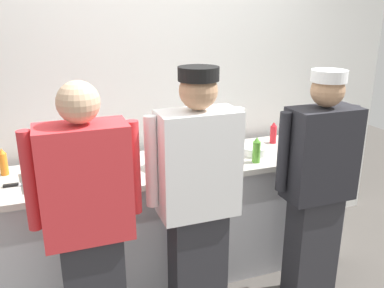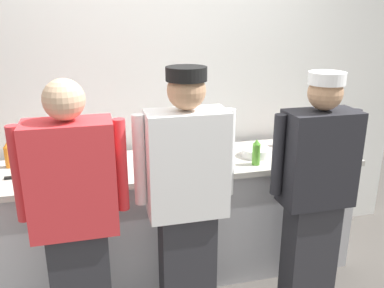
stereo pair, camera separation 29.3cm
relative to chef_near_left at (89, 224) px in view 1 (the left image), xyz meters
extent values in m
cube|color=silver|center=(0.67, 1.06, 0.52)|extent=(4.21, 0.10, 2.75)
cube|color=#B2B2B7|center=(0.67, 0.61, -0.43)|extent=(2.63, 0.59, 0.86)
cube|color=#B7B2A8|center=(0.67, 0.61, 0.02)|extent=(2.68, 0.64, 0.04)
cube|color=red|center=(0.00, 0.00, 0.24)|extent=(0.46, 0.24, 0.62)
cylinder|color=red|center=(-0.26, 0.04, 0.27)|extent=(0.07, 0.07, 0.53)
cylinder|color=red|center=(0.26, 0.04, 0.27)|extent=(0.07, 0.07, 0.53)
sphere|color=tan|center=(0.00, 0.00, 0.66)|extent=(0.21, 0.21, 0.21)
cube|color=#2D2D33|center=(0.63, 0.04, -0.46)|extent=(0.33, 0.20, 0.79)
cube|color=white|center=(0.63, 0.04, 0.24)|extent=(0.46, 0.24, 0.62)
cylinder|color=white|center=(0.37, 0.08, 0.27)|extent=(0.07, 0.07, 0.53)
cylinder|color=white|center=(0.90, 0.08, 0.27)|extent=(0.07, 0.07, 0.53)
sphere|color=tan|center=(0.63, 0.04, 0.66)|extent=(0.21, 0.21, 0.21)
cylinder|color=black|center=(0.63, 0.04, 0.76)|extent=(0.22, 0.22, 0.07)
cube|color=#2D2D33|center=(1.46, 0.02, -0.47)|extent=(0.32, 0.20, 0.76)
cube|color=#232328|center=(1.46, 0.02, 0.21)|extent=(0.44, 0.24, 0.60)
cylinder|color=#232328|center=(1.21, 0.06, 0.24)|extent=(0.07, 0.07, 0.51)
cylinder|color=#232328|center=(1.72, 0.06, 0.24)|extent=(0.07, 0.07, 0.51)
sphere|color=tan|center=(1.46, 0.02, 0.61)|extent=(0.21, 0.21, 0.21)
cylinder|color=white|center=(1.46, 0.02, 0.70)|extent=(0.22, 0.22, 0.07)
cylinder|color=white|center=(1.29, 0.58, 0.05)|extent=(0.22, 0.22, 0.01)
cylinder|color=white|center=(1.29, 0.58, 0.06)|extent=(0.22, 0.22, 0.01)
cylinder|color=white|center=(1.29, 0.58, 0.07)|extent=(0.22, 0.22, 0.01)
cylinder|color=white|center=(1.29, 0.58, 0.08)|extent=(0.22, 0.22, 0.01)
cylinder|color=white|center=(1.29, 0.58, 0.10)|extent=(0.22, 0.22, 0.01)
cylinder|color=white|center=(0.58, 0.53, 0.05)|extent=(0.23, 0.23, 0.01)
cylinder|color=white|center=(0.58, 0.53, 0.06)|extent=(0.23, 0.23, 0.01)
cylinder|color=white|center=(0.58, 0.53, 0.07)|extent=(0.23, 0.23, 0.01)
cylinder|color=white|center=(0.58, 0.53, 0.08)|extent=(0.23, 0.23, 0.01)
cylinder|color=white|center=(0.58, 0.53, 0.10)|extent=(0.23, 0.23, 0.01)
cylinder|color=white|center=(0.58, 0.53, 0.11)|extent=(0.23, 0.23, 0.01)
cylinder|color=white|center=(0.58, 0.53, 0.12)|extent=(0.23, 0.23, 0.01)
cylinder|color=#B7BABF|center=(0.84, 0.68, 0.10)|extent=(0.31, 0.31, 0.12)
cube|color=#B7BABF|center=(-0.09, 0.60, 0.05)|extent=(0.53, 0.40, 0.02)
cylinder|color=orange|center=(-0.45, 0.78, 0.12)|extent=(0.05, 0.05, 0.15)
cone|color=orange|center=(-0.45, 0.78, 0.21)|extent=(0.04, 0.04, 0.04)
cylinder|color=#56A333|center=(1.22, 0.41, 0.12)|extent=(0.06, 0.06, 0.15)
cone|color=#56A333|center=(1.22, 0.41, 0.21)|extent=(0.05, 0.05, 0.04)
cylinder|color=red|center=(1.56, 0.76, 0.11)|extent=(0.05, 0.05, 0.14)
cone|color=red|center=(1.56, 0.76, 0.20)|extent=(0.04, 0.04, 0.04)
cylinder|color=white|center=(1.13, 0.73, 0.07)|extent=(0.09, 0.09, 0.04)
cylinder|color=orange|center=(1.13, 0.73, 0.08)|extent=(0.08, 0.08, 0.01)
cylinder|color=white|center=(0.21, 0.75, 0.06)|extent=(0.10, 0.10, 0.04)
cylinder|color=#5B932D|center=(0.21, 0.75, 0.08)|extent=(0.09, 0.09, 0.01)
cylinder|color=white|center=(0.76, 0.46, 0.09)|extent=(0.09, 0.09, 0.10)
cube|color=#B7BABF|center=(-0.27, 0.56, 0.05)|extent=(0.19, 0.03, 0.01)
cube|color=black|center=(-0.40, 0.56, 0.05)|extent=(0.09, 0.03, 0.02)
camera|label=1|loc=(-0.15, -1.99, 1.08)|focal=38.24mm
camera|label=2|loc=(0.13, -2.08, 1.08)|focal=38.24mm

